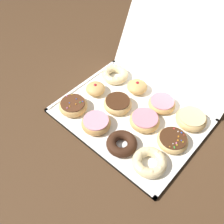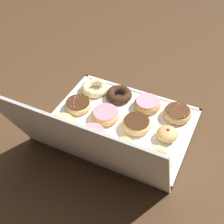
{
  "view_description": "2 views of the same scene",
  "coord_description": "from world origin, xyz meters",
  "px_view_note": "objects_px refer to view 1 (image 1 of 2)",
  "views": [
    {
      "loc": [
        0.37,
        -0.52,
        0.78
      ],
      "look_at": [
        -0.05,
        -0.05,
        0.03
      ],
      "focal_mm": 40.24,
      "sensor_mm": 36.0,
      "label": 1
    },
    {
      "loc": [
        -0.34,
        0.79,
        0.89
      ],
      "look_at": [
        0.05,
        -0.02,
        0.03
      ],
      "focal_mm": 49.39,
      "sensor_mm": 36.0,
      "label": 2
    }
  ],
  "objects_px": {
    "jelly_filled_donut_4": "(95,89)",
    "cruller_donut_8": "(115,75)",
    "chocolate_cake_ring_donut_2": "(122,144)",
    "cruller_donut_3": "(149,162)",
    "jelly_filled_donut_9": "(137,87)",
    "pink_frosted_donut_10": "(162,103)",
    "sprinkle_donut_0": "(73,106)",
    "pink_frosted_donut_6": "(145,120)",
    "sprinkle_donut_7": "(173,140)",
    "donut_box": "(130,116)",
    "pink_frosted_donut_1": "(96,123)",
    "glazed_ring_donut_11": "(191,119)",
    "chocolate_frosted_donut_5": "(117,104)"
  },
  "relations": [
    {
      "from": "pink_frosted_donut_6",
      "to": "sprinkle_donut_7",
      "type": "relative_size",
      "value": 1.03
    },
    {
      "from": "pink_frosted_donut_1",
      "to": "jelly_filled_donut_9",
      "type": "distance_m",
      "value": 0.26
    },
    {
      "from": "jelly_filled_donut_4",
      "to": "cruller_donut_8",
      "type": "relative_size",
      "value": 0.69
    },
    {
      "from": "pink_frosted_donut_1",
      "to": "glazed_ring_donut_11",
      "type": "relative_size",
      "value": 0.95
    },
    {
      "from": "donut_box",
      "to": "pink_frosted_donut_10",
      "type": "bearing_deg",
      "value": 62.24
    },
    {
      "from": "sprinkle_donut_7",
      "to": "cruller_donut_8",
      "type": "bearing_deg",
      "value": 162.22
    },
    {
      "from": "pink_frosted_donut_6",
      "to": "pink_frosted_donut_10",
      "type": "xyz_separation_m",
      "value": [
        -0.0,
        0.12,
        -0.0
      ]
    },
    {
      "from": "pink_frosted_donut_1",
      "to": "jelly_filled_donut_4",
      "type": "relative_size",
      "value": 1.38
    },
    {
      "from": "cruller_donut_8",
      "to": "donut_box",
      "type": "bearing_deg",
      "value": -33.21
    },
    {
      "from": "pink_frosted_donut_1",
      "to": "cruller_donut_3",
      "type": "distance_m",
      "value": 0.25
    },
    {
      "from": "pink_frosted_donut_1",
      "to": "jelly_filled_donut_4",
      "type": "bearing_deg",
      "value": 135.55
    },
    {
      "from": "pink_frosted_donut_6",
      "to": "jelly_filled_donut_9",
      "type": "xyz_separation_m",
      "value": [
        -0.13,
        0.12,
        0.0
      ]
    },
    {
      "from": "cruller_donut_8",
      "to": "pink_frosted_donut_10",
      "type": "xyz_separation_m",
      "value": [
        0.26,
        -0.0,
        -0.0
      ]
    },
    {
      "from": "pink_frosted_donut_1",
      "to": "pink_frosted_donut_6",
      "type": "relative_size",
      "value": 0.97
    },
    {
      "from": "jelly_filled_donut_4",
      "to": "jelly_filled_donut_9",
      "type": "xyz_separation_m",
      "value": [
        0.12,
        0.13,
        0.0
      ]
    },
    {
      "from": "pink_frosted_donut_1",
      "to": "sprinkle_donut_7",
      "type": "relative_size",
      "value": 1.0
    },
    {
      "from": "pink_frosted_donut_1",
      "to": "pink_frosted_donut_10",
      "type": "distance_m",
      "value": 0.28
    },
    {
      "from": "chocolate_cake_ring_donut_2",
      "to": "jelly_filled_donut_4",
      "type": "xyz_separation_m",
      "value": [
        -0.26,
        0.13,
        0.0
      ]
    },
    {
      "from": "sprinkle_donut_7",
      "to": "pink_frosted_donut_10",
      "type": "bearing_deg",
      "value": 137.23
    },
    {
      "from": "pink_frosted_donut_1",
      "to": "glazed_ring_donut_11",
      "type": "xyz_separation_m",
      "value": [
        0.26,
        0.26,
        -0.0
      ]
    },
    {
      "from": "pink_frosted_donut_6",
      "to": "jelly_filled_donut_9",
      "type": "height_order",
      "value": "jelly_filled_donut_9"
    },
    {
      "from": "donut_box",
      "to": "jelly_filled_donut_9",
      "type": "bearing_deg",
      "value": 117.73
    },
    {
      "from": "pink_frosted_donut_6",
      "to": "jelly_filled_donut_4",
      "type": "bearing_deg",
      "value": -178.4
    },
    {
      "from": "jelly_filled_donut_4",
      "to": "sprinkle_donut_0",
      "type": "bearing_deg",
      "value": -90.38
    },
    {
      "from": "donut_box",
      "to": "pink_frosted_donut_10",
      "type": "relative_size",
      "value": 4.99
    },
    {
      "from": "glazed_ring_donut_11",
      "to": "pink_frosted_donut_10",
      "type": "bearing_deg",
      "value": -176.64
    },
    {
      "from": "sprinkle_donut_0",
      "to": "glazed_ring_donut_11",
      "type": "height_order",
      "value": "sprinkle_donut_0"
    },
    {
      "from": "chocolate_frosted_donut_5",
      "to": "sprinkle_donut_7",
      "type": "bearing_deg",
      "value": 0.93
    },
    {
      "from": "jelly_filled_donut_9",
      "to": "pink_frosted_donut_10",
      "type": "xyz_separation_m",
      "value": [
        0.13,
        -0.0,
        -0.01
      ]
    },
    {
      "from": "pink_frosted_donut_10",
      "to": "glazed_ring_donut_11",
      "type": "distance_m",
      "value": 0.13
    },
    {
      "from": "cruller_donut_8",
      "to": "jelly_filled_donut_9",
      "type": "relative_size",
      "value": 1.37
    },
    {
      "from": "donut_box",
      "to": "sprinkle_donut_7",
      "type": "height_order",
      "value": "sprinkle_donut_7"
    },
    {
      "from": "sprinkle_donut_0",
      "to": "cruller_donut_8",
      "type": "relative_size",
      "value": 0.96
    },
    {
      "from": "pink_frosted_donut_6",
      "to": "glazed_ring_donut_11",
      "type": "bearing_deg",
      "value": 44.21
    },
    {
      "from": "chocolate_cake_ring_donut_2",
      "to": "cruller_donut_3",
      "type": "relative_size",
      "value": 0.94
    },
    {
      "from": "chocolate_frosted_donut_5",
      "to": "cruller_donut_8",
      "type": "height_order",
      "value": "chocolate_frosted_donut_5"
    },
    {
      "from": "chocolate_frosted_donut_5",
      "to": "jelly_filled_donut_9",
      "type": "xyz_separation_m",
      "value": [
        -0.0,
        0.13,
        0.0
      ]
    },
    {
      "from": "glazed_ring_donut_11",
      "to": "jelly_filled_donut_9",
      "type": "bearing_deg",
      "value": -179.27
    },
    {
      "from": "cruller_donut_8",
      "to": "glazed_ring_donut_11",
      "type": "height_order",
      "value": "glazed_ring_donut_11"
    },
    {
      "from": "sprinkle_donut_0",
      "to": "pink_frosted_donut_6",
      "type": "relative_size",
      "value": 0.98
    },
    {
      "from": "jelly_filled_donut_4",
      "to": "chocolate_frosted_donut_5",
      "type": "height_order",
      "value": "jelly_filled_donut_4"
    },
    {
      "from": "sprinkle_donut_0",
      "to": "chocolate_cake_ring_donut_2",
      "type": "xyz_separation_m",
      "value": [
        0.26,
        -0.01,
        -0.0
      ]
    },
    {
      "from": "sprinkle_donut_0",
      "to": "chocolate_cake_ring_donut_2",
      "type": "bearing_deg",
      "value": -1.22
    },
    {
      "from": "jelly_filled_donut_4",
      "to": "glazed_ring_donut_11",
      "type": "distance_m",
      "value": 0.41
    },
    {
      "from": "chocolate_cake_ring_donut_2",
      "to": "sprinkle_donut_7",
      "type": "xyz_separation_m",
      "value": [
        0.13,
        0.13,
        0.0
      ]
    },
    {
      "from": "pink_frosted_donut_1",
      "to": "sprinkle_donut_7",
      "type": "bearing_deg",
      "value": 26.65
    },
    {
      "from": "sprinkle_donut_0",
      "to": "jelly_filled_donut_4",
      "type": "bearing_deg",
      "value": 89.62
    },
    {
      "from": "jelly_filled_donut_9",
      "to": "pink_frosted_donut_10",
      "type": "bearing_deg",
      "value": -1.88
    },
    {
      "from": "jelly_filled_donut_9",
      "to": "pink_frosted_donut_10",
      "type": "distance_m",
      "value": 0.13
    },
    {
      "from": "jelly_filled_donut_4",
      "to": "cruller_donut_8",
      "type": "height_order",
      "value": "jelly_filled_donut_4"
    }
  ]
}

